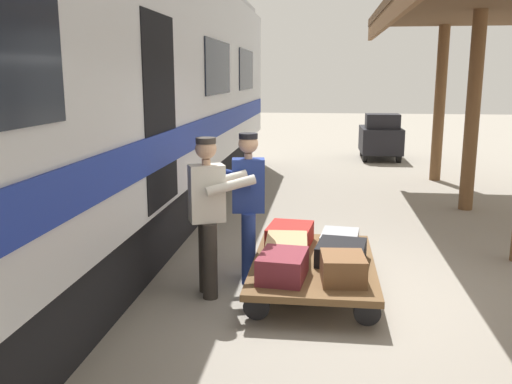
{
  "coord_description": "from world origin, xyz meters",
  "views": [
    {
      "loc": [
        0.49,
        5.69,
        2.32
      ],
      "look_at": [
        1.16,
        0.17,
        1.15
      ],
      "focal_mm": 38.85,
      "sensor_mm": 36.0,
      "label": 1
    }
  ],
  "objects_px": {
    "suitcase_brown_leather": "(343,268)",
    "suitcase_red_plastic": "(290,235)",
    "suitcase_gray_aluminum": "(340,239)",
    "suitcase_tan_vintage": "(287,249)",
    "train_car": "(26,100)",
    "porter_by_door": "(209,211)",
    "luggage_cart": "(313,265)",
    "suitcase_black_hardshell": "(341,253)",
    "suitcase_burgundy_valise": "(283,266)",
    "porter_in_overalls": "(247,202)",
    "baggage_tug": "(381,137)"
  },
  "relations": [
    {
      "from": "suitcase_brown_leather",
      "to": "suitcase_red_plastic",
      "type": "height_order",
      "value": "suitcase_brown_leather"
    },
    {
      "from": "suitcase_gray_aluminum",
      "to": "suitcase_tan_vintage",
      "type": "distance_m",
      "value": 0.83
    },
    {
      "from": "train_car",
      "to": "porter_by_door",
      "type": "bearing_deg",
      "value": 175.76
    },
    {
      "from": "suitcase_red_plastic",
      "to": "suitcase_tan_vintage",
      "type": "xyz_separation_m",
      "value": [
        -0.0,
        0.58,
        0.01
      ]
    },
    {
      "from": "train_car",
      "to": "porter_by_door",
      "type": "distance_m",
      "value": 2.33
    },
    {
      "from": "luggage_cart",
      "to": "porter_by_door",
      "type": "xyz_separation_m",
      "value": [
        1.1,
        0.28,
        0.64
      ]
    },
    {
      "from": "train_car",
      "to": "porter_by_door",
      "type": "height_order",
      "value": "train_car"
    },
    {
      "from": "suitcase_red_plastic",
      "to": "suitcase_tan_vintage",
      "type": "relative_size",
      "value": 0.95
    },
    {
      "from": "suitcase_gray_aluminum",
      "to": "suitcase_black_hardshell",
      "type": "xyz_separation_m",
      "value": [
        0.0,
        0.58,
        0.02
      ]
    },
    {
      "from": "suitcase_tan_vintage",
      "to": "porter_by_door",
      "type": "xyz_separation_m",
      "value": [
        0.8,
        0.28,
        0.47
      ]
    },
    {
      "from": "suitcase_burgundy_valise",
      "to": "suitcase_black_hardshell",
      "type": "relative_size",
      "value": 1.02
    },
    {
      "from": "luggage_cart",
      "to": "suitcase_gray_aluminum",
      "type": "bearing_deg",
      "value": -117.0
    },
    {
      "from": "suitcase_gray_aluminum",
      "to": "porter_in_overalls",
      "type": "bearing_deg",
      "value": 20.21
    },
    {
      "from": "luggage_cart",
      "to": "suitcase_black_hardshell",
      "type": "bearing_deg",
      "value": -180.0
    },
    {
      "from": "suitcase_black_hardshell",
      "to": "porter_in_overalls",
      "type": "xyz_separation_m",
      "value": [
        1.06,
        -0.19,
        0.49
      ]
    },
    {
      "from": "suitcase_gray_aluminum",
      "to": "porter_by_door",
      "type": "xyz_separation_m",
      "value": [
        1.4,
        0.86,
        0.51
      ]
    },
    {
      "from": "train_car",
      "to": "suitcase_brown_leather",
      "type": "xyz_separation_m",
      "value": [
        -3.43,
        0.45,
        -1.6
      ]
    },
    {
      "from": "suitcase_brown_leather",
      "to": "suitcase_black_hardshell",
      "type": "bearing_deg",
      "value": -90.0
    },
    {
      "from": "suitcase_tan_vintage",
      "to": "porter_by_door",
      "type": "bearing_deg",
      "value": 19.09
    },
    {
      "from": "suitcase_red_plastic",
      "to": "suitcase_black_hardshell",
      "type": "relative_size",
      "value": 1.02
    },
    {
      "from": "train_car",
      "to": "suitcase_black_hardshell",
      "type": "xyz_separation_m",
      "value": [
        -3.43,
        -0.13,
        -1.62
      ]
    },
    {
      "from": "suitcase_burgundy_valise",
      "to": "porter_in_overalls",
      "type": "distance_m",
      "value": 1.02
    },
    {
      "from": "suitcase_black_hardshell",
      "to": "baggage_tug",
      "type": "height_order",
      "value": "baggage_tug"
    },
    {
      "from": "suitcase_brown_leather",
      "to": "suitcase_burgundy_valise",
      "type": "bearing_deg",
      "value": 0.0
    },
    {
      "from": "suitcase_brown_leather",
      "to": "suitcase_black_hardshell",
      "type": "distance_m",
      "value": 0.58
    },
    {
      "from": "suitcase_brown_leather",
      "to": "suitcase_black_hardshell",
      "type": "relative_size",
      "value": 0.84
    },
    {
      "from": "suitcase_black_hardshell",
      "to": "porter_in_overalls",
      "type": "bearing_deg",
      "value": -10.2
    },
    {
      "from": "suitcase_burgundy_valise",
      "to": "baggage_tug",
      "type": "height_order",
      "value": "baggage_tug"
    },
    {
      "from": "suitcase_brown_leather",
      "to": "porter_in_overalls",
      "type": "bearing_deg",
      "value": -36.06
    },
    {
      "from": "suitcase_gray_aluminum",
      "to": "suitcase_burgundy_valise",
      "type": "distance_m",
      "value": 1.31
    },
    {
      "from": "suitcase_brown_leather",
      "to": "suitcase_gray_aluminum",
      "type": "distance_m",
      "value": 1.17
    },
    {
      "from": "suitcase_gray_aluminum",
      "to": "porter_by_door",
      "type": "distance_m",
      "value": 1.72
    },
    {
      "from": "suitcase_black_hardshell",
      "to": "porter_in_overalls",
      "type": "distance_m",
      "value": 1.19
    },
    {
      "from": "luggage_cart",
      "to": "suitcase_tan_vintage",
      "type": "height_order",
      "value": "suitcase_tan_vintage"
    },
    {
      "from": "porter_in_overalls",
      "to": "porter_by_door",
      "type": "bearing_deg",
      "value": 54.53
    },
    {
      "from": "suitcase_red_plastic",
      "to": "train_car",
      "type": "bearing_deg",
      "value": 14.09
    },
    {
      "from": "train_car",
      "to": "suitcase_tan_vintage",
      "type": "bearing_deg",
      "value": -177.41
    },
    {
      "from": "luggage_cart",
      "to": "porter_by_door",
      "type": "relative_size",
      "value": 1.24
    },
    {
      "from": "suitcase_gray_aluminum",
      "to": "suitcase_burgundy_valise",
      "type": "height_order",
      "value": "suitcase_burgundy_valise"
    },
    {
      "from": "suitcase_gray_aluminum",
      "to": "suitcase_red_plastic",
      "type": "xyz_separation_m",
      "value": [
        0.59,
        0.0,
        0.04
      ]
    },
    {
      "from": "luggage_cart",
      "to": "train_car",
      "type": "bearing_deg",
      "value": 2.34
    },
    {
      "from": "suitcase_brown_leather",
      "to": "suitcase_gray_aluminum",
      "type": "bearing_deg",
      "value": -90.0
    },
    {
      "from": "suitcase_black_hardshell",
      "to": "suitcase_gray_aluminum",
      "type": "bearing_deg",
      "value": -90.0
    },
    {
      "from": "suitcase_burgundy_valise",
      "to": "suitcase_black_hardshell",
      "type": "bearing_deg",
      "value": -135.54
    },
    {
      "from": "porter_in_overalls",
      "to": "baggage_tug",
      "type": "xyz_separation_m",
      "value": [
        -2.43,
        -9.83,
        -0.3
      ]
    },
    {
      "from": "suitcase_burgundy_valise",
      "to": "porter_by_door",
      "type": "distance_m",
      "value": 0.98
    },
    {
      "from": "suitcase_gray_aluminum",
      "to": "baggage_tug",
      "type": "distance_m",
      "value": 9.54
    },
    {
      "from": "suitcase_black_hardshell",
      "to": "porter_by_door",
      "type": "bearing_deg",
      "value": 11.26
    },
    {
      "from": "suitcase_brown_leather",
      "to": "porter_by_door",
      "type": "distance_m",
      "value": 1.5
    },
    {
      "from": "train_car",
      "to": "suitcase_red_plastic",
      "type": "xyz_separation_m",
      "value": [
        -2.83,
        -0.71,
        -1.61
      ]
    }
  ]
}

